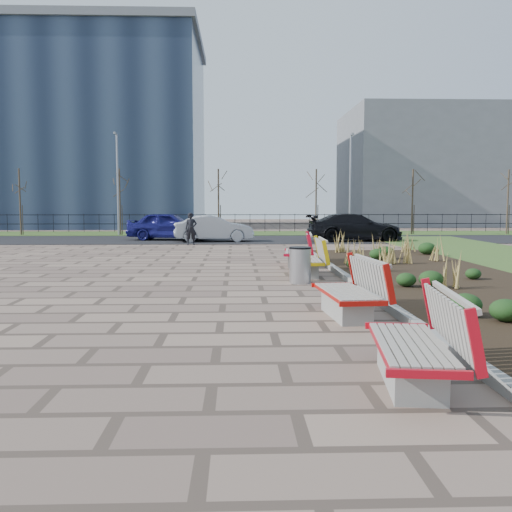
{
  "coord_description": "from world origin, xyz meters",
  "views": [
    {
      "loc": [
        1.11,
        -8.57,
        1.99
      ],
      "look_at": [
        1.5,
        3.0,
        0.9
      ],
      "focal_mm": 40.0,
      "sensor_mm": 36.0,
      "label": 1
    }
  ],
  "objects_px": {
    "bench_c": "(306,258)",
    "bench_d": "(297,250)",
    "bench_a": "(410,339)",
    "car_silver": "(213,229)",
    "litter_bin": "(300,265)",
    "car_black": "(355,227)",
    "bench_b": "(346,289)",
    "car_blue": "(169,226)",
    "lamp_west": "(118,185)",
    "pedestrian": "(191,229)",
    "lamp_east": "(350,185)"
  },
  "relations": [
    {
      "from": "bench_c",
      "to": "bench_d",
      "type": "distance_m",
      "value": 2.56
    },
    {
      "from": "bench_a",
      "to": "car_silver",
      "type": "bearing_deg",
      "value": 105.19
    },
    {
      "from": "bench_a",
      "to": "litter_bin",
      "type": "bearing_deg",
      "value": 99.88
    },
    {
      "from": "car_black",
      "to": "litter_bin",
      "type": "bearing_deg",
      "value": 160.18
    },
    {
      "from": "bench_d",
      "to": "bench_b",
      "type": "bearing_deg",
      "value": -84.12
    },
    {
      "from": "bench_b",
      "to": "car_blue",
      "type": "bearing_deg",
      "value": 100.47
    },
    {
      "from": "car_silver",
      "to": "lamp_west",
      "type": "xyz_separation_m",
      "value": [
        -5.93,
        5.67,
        2.36
      ]
    },
    {
      "from": "bench_a",
      "to": "lamp_west",
      "type": "relative_size",
      "value": 0.35
    },
    {
      "from": "bench_c",
      "to": "car_blue",
      "type": "height_order",
      "value": "car_blue"
    },
    {
      "from": "bench_d",
      "to": "pedestrian",
      "type": "height_order",
      "value": "pedestrian"
    },
    {
      "from": "car_blue",
      "to": "car_silver",
      "type": "distance_m",
      "value": 2.77
    },
    {
      "from": "litter_bin",
      "to": "pedestrian",
      "type": "relative_size",
      "value": 0.58
    },
    {
      "from": "bench_a",
      "to": "car_blue",
      "type": "relative_size",
      "value": 0.48
    },
    {
      "from": "bench_b",
      "to": "bench_d",
      "type": "distance_m",
      "value": 8.19
    },
    {
      "from": "car_blue",
      "to": "litter_bin",
      "type": "bearing_deg",
      "value": -155.17
    },
    {
      "from": "bench_d",
      "to": "car_black",
      "type": "height_order",
      "value": "car_black"
    },
    {
      "from": "bench_b",
      "to": "car_silver",
      "type": "bearing_deg",
      "value": 94.63
    },
    {
      "from": "bench_a",
      "to": "bench_c",
      "type": "distance_m",
      "value": 9.29
    },
    {
      "from": "bench_a",
      "to": "bench_d",
      "type": "distance_m",
      "value": 11.84
    },
    {
      "from": "litter_bin",
      "to": "lamp_east",
      "type": "distance_m",
      "value": 21.45
    },
    {
      "from": "litter_bin",
      "to": "pedestrian",
      "type": "xyz_separation_m",
      "value": [
        -3.71,
        12.8,
        0.32
      ]
    },
    {
      "from": "bench_c",
      "to": "pedestrian",
      "type": "bearing_deg",
      "value": 111.58
    },
    {
      "from": "bench_b",
      "to": "lamp_west",
      "type": "bearing_deg",
      "value": 105.44
    },
    {
      "from": "pedestrian",
      "to": "car_black",
      "type": "relative_size",
      "value": 0.31
    },
    {
      "from": "litter_bin",
      "to": "car_blue",
      "type": "xyz_separation_m",
      "value": [
        -5.16,
        16.3,
        0.32
      ]
    },
    {
      "from": "bench_a",
      "to": "car_silver",
      "type": "distance_m",
      "value": 23.06
    },
    {
      "from": "lamp_west",
      "to": "car_silver",
      "type": "bearing_deg",
      "value": -43.71
    },
    {
      "from": "bench_a",
      "to": "lamp_west",
      "type": "height_order",
      "value": "lamp_west"
    },
    {
      "from": "litter_bin",
      "to": "lamp_west",
      "type": "distance_m",
      "value": 22.52
    },
    {
      "from": "bench_b",
      "to": "pedestrian",
      "type": "xyz_separation_m",
      "value": [
        -4.03,
        17.04,
        0.26
      ]
    },
    {
      "from": "bench_a",
      "to": "bench_b",
      "type": "relative_size",
      "value": 1.0
    },
    {
      "from": "car_black",
      "to": "bench_a",
      "type": "bearing_deg",
      "value": 166.5
    },
    {
      "from": "car_blue",
      "to": "car_black",
      "type": "distance_m",
      "value": 9.72
    },
    {
      "from": "bench_d",
      "to": "car_black",
      "type": "relative_size",
      "value": 0.43
    },
    {
      "from": "car_silver",
      "to": "bench_d",
      "type": "bearing_deg",
      "value": -171.32
    },
    {
      "from": "lamp_east",
      "to": "bench_d",
      "type": "bearing_deg",
      "value": -106.69
    },
    {
      "from": "bench_d",
      "to": "lamp_east",
      "type": "xyz_separation_m",
      "value": [
        5.0,
        16.68,
        2.54
      ]
    },
    {
      "from": "bench_d",
      "to": "lamp_west",
      "type": "bearing_deg",
      "value": 124.23
    },
    {
      "from": "bench_b",
      "to": "car_black",
      "type": "bearing_deg",
      "value": 73.37
    },
    {
      "from": "pedestrian",
      "to": "lamp_east",
      "type": "relative_size",
      "value": 0.25
    },
    {
      "from": "bench_d",
      "to": "bench_c",
      "type": "bearing_deg",
      "value": -84.12
    },
    {
      "from": "bench_a",
      "to": "bench_d",
      "type": "xyz_separation_m",
      "value": [
        0.0,
        11.84,
        0.0
      ]
    },
    {
      "from": "bench_c",
      "to": "lamp_west",
      "type": "relative_size",
      "value": 0.35
    },
    {
      "from": "bench_b",
      "to": "car_silver",
      "type": "distance_m",
      "value": 19.44
    },
    {
      "from": "litter_bin",
      "to": "lamp_west",
      "type": "bearing_deg",
      "value": 112.83
    },
    {
      "from": "bench_a",
      "to": "car_blue",
      "type": "distance_m",
      "value": 24.82
    },
    {
      "from": "bench_c",
      "to": "car_black",
      "type": "distance_m",
      "value": 14.3
    },
    {
      "from": "bench_c",
      "to": "lamp_east",
      "type": "height_order",
      "value": "lamp_east"
    },
    {
      "from": "pedestrian",
      "to": "car_black",
      "type": "xyz_separation_m",
      "value": [
        8.2,
        2.26,
        -0.03
      ]
    },
    {
      "from": "bench_c",
      "to": "lamp_east",
      "type": "distance_m",
      "value": 20.04
    }
  ]
}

